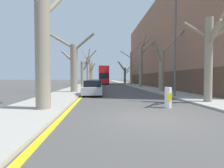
{
  "coord_description": "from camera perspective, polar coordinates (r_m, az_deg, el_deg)",
  "views": [
    {
      "loc": [
        -2.06,
        -6.88,
        1.65
      ],
      "look_at": [
        0.86,
        34.59,
        0.2
      ],
      "focal_mm": 28.0,
      "sensor_mm": 36.0,
      "label": 1
    }
  ],
  "objects": [
    {
      "name": "ground_plane",
      "position": [
        7.37,
        12.59,
        -11.02
      ],
      "size": [
        300.0,
        300.0,
        0.0
      ],
      "primitive_type": "plane",
      "color": "#4C4947"
    },
    {
      "name": "sidewalk_left",
      "position": [
        57.0,
        -7.49,
        0.38
      ],
      "size": [
        3.34,
        120.0,
        0.12
      ],
      "primitive_type": "cube",
      "color": "#A39E93",
      "rests_on": "ground"
    },
    {
      "name": "sidewalk_right",
      "position": [
        57.4,
        3.55,
        0.41
      ],
      "size": [
        3.34,
        120.0,
        0.12
      ],
      "primitive_type": "cube",
      "color": "#A39E93",
      "rests_on": "ground"
    },
    {
      "name": "building_facade_right",
      "position": [
        35.02,
        20.41,
        11.07
      ],
      "size": [
        10.08,
        39.77,
        14.53
      ],
      "color": "#93664C",
      "rests_on": "ground"
    },
    {
      "name": "kerb_line_stripe",
      "position": [
        56.92,
        -5.63,
        0.33
      ],
      "size": [
        0.24,
        120.0,
        0.01
      ],
      "primitive_type": "cube",
      "color": "yellow",
      "rests_on": "ground"
    },
    {
      "name": "street_tree_left_0",
      "position": [
        9.8,
        -21.68,
        17.29
      ],
      "size": [
        2.83,
        3.33,
        9.51
      ],
      "color": "gray",
      "rests_on": "ground"
    },
    {
      "name": "street_tree_left_1",
      "position": [
        20.01,
        -12.51,
        6.06
      ],
      "size": [
        5.09,
        2.59,
        6.63
      ],
      "color": "gray",
      "rests_on": "ground"
    },
    {
      "name": "street_tree_left_2",
      "position": [
        31.4,
        -9.35,
        3.92
      ],
      "size": [
        2.79,
        1.44,
        6.66
      ],
      "color": "gray",
      "rests_on": "ground"
    },
    {
      "name": "street_tree_left_3",
      "position": [
        43.07,
        -8.05,
        4.92
      ],
      "size": [
        2.16,
        3.56,
        8.57
      ],
      "color": "gray",
      "rests_on": "ground"
    },
    {
      "name": "street_tree_left_4",
      "position": [
        54.92,
        -7.04,
        3.75
      ],
      "size": [
        3.19,
        1.7,
        8.05
      ],
      "color": "gray",
      "rests_on": "ground"
    },
    {
      "name": "street_tree_left_5",
      "position": [
        65.65,
        -6.52,
        4.01
      ],
      "size": [
        2.67,
        4.14,
        7.7
      ],
      "color": "gray",
      "rests_on": "ground"
    },
    {
      "name": "street_tree_right_0",
      "position": [
        12.91,
        29.43,
        8.66
      ],
      "size": [
        2.85,
        3.56,
        6.93
      ],
      "color": "gray",
      "rests_on": "ground"
    },
    {
      "name": "street_tree_right_1",
      "position": [
        21.11,
        16.01,
        5.1
      ],
      "size": [
        3.45,
        1.52,
        7.02
      ],
      "color": "gray",
      "rests_on": "ground"
    },
    {
      "name": "street_tree_right_2",
      "position": [
        30.85,
        9.59,
        6.39
      ],
      "size": [
        2.5,
        2.25,
        8.81
      ],
      "color": "gray",
      "rests_on": "ground"
    },
    {
      "name": "street_tree_right_3",
      "position": [
        39.14,
        6.26,
        5.6
      ],
      "size": [
        4.41,
        3.3,
        9.45
      ],
      "color": "gray",
      "rests_on": "ground"
    },
    {
      "name": "street_tree_right_4",
      "position": [
        48.52,
        4.18,
        3.35
      ],
      "size": [
        4.35,
        3.2,
        6.31
      ],
      "color": "gray",
      "rests_on": "ground"
    },
    {
      "name": "double_decker_bus",
      "position": [
        46.71,
        -2.78,
        3.15
      ],
      "size": [
        2.54,
        10.48,
        4.59
      ],
      "color": "red",
      "rests_on": "ground"
    },
    {
      "name": "parked_car_0",
      "position": [
        16.7,
        -6.36,
        -1.41
      ],
      "size": [
        1.78,
        4.11,
        1.4
      ],
      "color": "#9EA3AD",
      "rests_on": "ground"
    },
    {
      "name": "parked_car_1",
      "position": [
        21.95,
        -5.8,
        -0.6
      ],
      "size": [
        1.89,
        4.09,
        1.41
      ],
      "color": "olive",
      "rests_on": "ground"
    },
    {
      "name": "parked_car_2",
      "position": [
        27.69,
        -5.43,
        -0.14
      ],
      "size": [
        1.86,
        4.29,
        1.29
      ],
      "color": "silver",
      "rests_on": "ground"
    },
    {
      "name": "parked_car_3",
      "position": [
        33.44,
        -5.19,
        0.27
      ],
      "size": [
        1.87,
        3.97,
        1.35
      ],
      "color": "maroon",
      "rests_on": "ground"
    },
    {
      "name": "lamp_post",
      "position": [
        16.2,
        19.69,
        14.48
      ],
      "size": [
        1.4,
        0.2,
        9.43
      ],
      "color": "#4C4F54",
      "rests_on": "ground"
    },
    {
      "name": "traffic_bollard",
      "position": [
        10.14,
        17.84,
        -4.22
      ],
      "size": [
        0.37,
        0.38,
        1.14
      ],
      "color": "white",
      "rests_on": "ground"
    }
  ]
}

